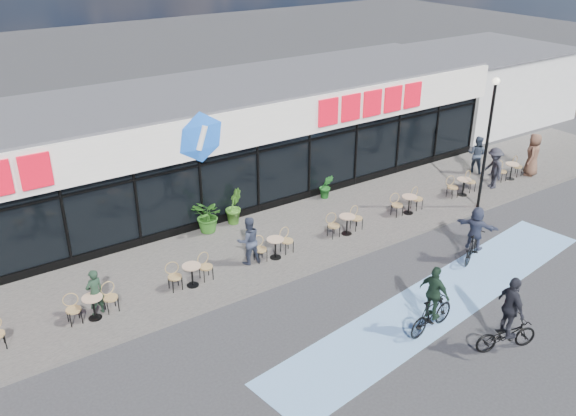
{
  "coord_description": "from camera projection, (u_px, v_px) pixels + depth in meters",
  "views": [
    {
      "loc": [
        -8.98,
        -12.07,
        10.77
      ],
      "look_at": [
        1.57,
        3.5,
        1.86
      ],
      "focal_mm": 38.0,
      "sensor_mm": 36.0,
      "label": 1
    }
  ],
  "objects": [
    {
      "name": "pedestrian_a",
      "position": [
        494.0,
        168.0,
        26.45
      ],
      "size": [
        1.09,
        1.36,
        1.84
      ],
      "primitive_type": "imported",
      "rotation": [
        0.0,
        0.0,
        -1.97
      ],
      "color": "#22222A",
      "rests_on": "sidewalk"
    },
    {
      "name": "lamp_post",
      "position": [
        488.0,
        133.0,
        23.68
      ],
      "size": [
        0.28,
        0.28,
        5.35
      ],
      "color": "black",
      "rests_on": "sidewalk"
    },
    {
      "name": "cyclist_c",
      "position": [
        508.0,
        323.0,
        16.53
      ],
      "size": [
        1.93,
        1.21,
        2.28
      ],
      "color": "black",
      "rests_on": "ground"
    },
    {
      "name": "pedestrian_b",
      "position": [
        477.0,
        154.0,
        28.16
      ],
      "size": [
        0.92,
        1.03,
        1.74
      ],
      "primitive_type": "imported",
      "rotation": [
        0.0,
        0.0,
        1.94
      ],
      "color": "#333F50",
      "rests_on": "sidewalk"
    },
    {
      "name": "bike_lane",
      "position": [
        441.0,
        299.0,
        19.09
      ],
      "size": [
        14.17,
        4.13,
        0.01
      ],
      "primitive_type": "cube",
      "rotation": [
        0.0,
        0.0,
        0.14
      ],
      "color": "#6E9BD0",
      "rests_on": "ground"
    },
    {
      "name": "neighbour_building",
      "position": [
        482.0,
        83.0,
        35.93
      ],
      "size": [
        9.2,
        7.2,
        4.11
      ],
      "color": "silver",
      "rests_on": "ground"
    },
    {
      "name": "pedestrian_c",
      "position": [
        533.0,
        155.0,
        27.77
      ],
      "size": [
        1.15,
        1.02,
        1.98
      ],
      "primitive_type": "imported",
      "rotation": [
        0.0,
        0.0,
        3.64
      ],
      "color": "brown",
      "rests_on": "sidewalk"
    },
    {
      "name": "bistro_set_8",
      "position": [
        510.0,
        169.0,
        27.61
      ],
      "size": [
        1.54,
        0.62,
        0.9
      ],
      "color": "tan",
      "rests_on": "sidewalk"
    },
    {
      "name": "patron_right",
      "position": [
        248.0,
        241.0,
        20.6
      ],
      "size": [
        0.92,
        0.77,
        1.71
      ],
      "primitive_type": "imported",
      "rotation": [
        0.0,
        0.0,
        2.98
      ],
      "color": "#2D3446",
      "rests_on": "sidewalk"
    },
    {
      "name": "potted_plant_mid",
      "position": [
        233.0,
        206.0,
        23.46
      ],
      "size": [
        0.96,
        0.97,
        1.37
      ],
      "primitive_type": "imported",
      "rotation": [
        0.0,
        0.0,
        0.83
      ],
      "color": "#396E1F",
      "rests_on": "sidewalk"
    },
    {
      "name": "sidewalk",
      "position": [
        235.0,
        255.0,
        21.54
      ],
      "size": [
        44.0,
        5.0,
        0.1
      ],
      "primitive_type": "cube",
      "color": "#58544E",
      "rests_on": "ground"
    },
    {
      "name": "bistro_set_5",
      "position": [
        345.0,
        222.0,
        22.76
      ],
      "size": [
        1.54,
        0.62,
        0.9
      ],
      "color": "tan",
      "rests_on": "sidewalk"
    },
    {
      "name": "patron_left",
      "position": [
        95.0,
        292.0,
        17.92
      ],
      "size": [
        0.62,
        0.48,
        1.51
      ],
      "primitive_type": "imported",
      "rotation": [
        0.0,
        0.0,
        3.38
      ],
      "color": "#192E1F",
      "rests_on": "sidewalk"
    },
    {
      "name": "bistro_set_3",
      "position": [
        191.0,
        272.0,
        19.53
      ],
      "size": [
        1.54,
        0.62,
        0.9
      ],
      "color": "tan",
      "rests_on": "sidewalk"
    },
    {
      "name": "cyclist_a",
      "position": [
        433.0,
        306.0,
        17.31
      ],
      "size": [
        1.9,
        1.02,
        2.11
      ],
      "color": "black",
      "rests_on": "ground"
    },
    {
      "name": "bistro_set_7",
      "position": [
        462.0,
        184.0,
        25.99
      ],
      "size": [
        1.54,
        0.62,
        0.9
      ],
      "color": "tan",
      "rests_on": "sidewalk"
    },
    {
      "name": "cyclist_b",
      "position": [
        475.0,
        236.0,
        20.98
      ],
      "size": [
        1.8,
        1.51,
        2.01
      ],
      "color": "black",
      "rests_on": "ground"
    },
    {
      "name": "bistro_set_4",
      "position": [
        274.0,
        245.0,
        21.14
      ],
      "size": [
        1.54,
        0.62,
        0.9
      ],
      "color": "tan",
      "rests_on": "sidewalk"
    },
    {
      "name": "bistro_set_6",
      "position": [
        407.0,
        202.0,
        24.37
      ],
      "size": [
        1.54,
        0.62,
        0.9
      ],
      "color": "tan",
      "rests_on": "sidewalk"
    },
    {
      "name": "building",
      "position": [
        167.0,
        150.0,
        24.62
      ],
      "size": [
        30.6,
        6.57,
        4.75
      ],
      "color": "black",
      "rests_on": "ground"
    },
    {
      "name": "potted_plant_left",
      "position": [
        209.0,
        216.0,
        22.76
      ],
      "size": [
        1.35,
        1.45,
        1.32
      ],
      "primitive_type": "imported",
      "rotation": [
        0.0,
        0.0,
        5.03
      ],
      "color": "#295F1B",
      "rests_on": "sidewalk"
    },
    {
      "name": "ground",
      "position": [
        310.0,
        318.0,
        18.19
      ],
      "size": [
        120.0,
        120.0,
        0.0
      ],
      "primitive_type": "plane",
      "color": "#28282B",
      "rests_on": "ground"
    },
    {
      "name": "bistro_set_2",
      "position": [
        92.0,
        304.0,
        17.91
      ],
      "size": [
        1.54,
        0.62,
        0.9
      ],
      "color": "tan",
      "rests_on": "sidewalk"
    },
    {
      "name": "potted_plant_right",
      "position": [
        326.0,
        186.0,
        25.63
      ],
      "size": [
        0.74,
        0.7,
        1.06
      ],
      "primitive_type": "imported",
      "rotation": [
        0.0,
        0.0,
        5.76
      ],
      "color": "#1A5D1D",
      "rests_on": "sidewalk"
    }
  ]
}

